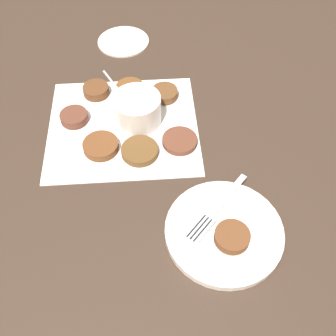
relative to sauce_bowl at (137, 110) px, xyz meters
The scene contains 14 objects.
ground_plane 0.07m from the sauce_bowl, ahead, with size 4.00×4.00×0.00m, color #38281E.
napkin 0.05m from the sauce_bowl, 10.18° to the left, with size 0.38×0.36×0.00m.
sauce_bowl is the anchor object (origin of this frame).
fritter_0 0.15m from the sauce_bowl, 12.60° to the right, with size 0.06×0.06×0.02m.
fritter_1 0.12m from the sauce_bowl, 130.62° to the left, with size 0.08×0.08×0.01m.
fritter_2 0.10m from the sauce_bowl, 82.37° to the left, with size 0.08×0.08×0.01m.
fritter_3 0.14m from the sauce_bowl, 53.60° to the right, with size 0.06×0.06×0.02m.
fritter_4 0.12m from the sauce_bowl, 36.26° to the left, with size 0.08×0.08×0.02m.
fritter_5 0.10m from the sauce_bowl, 140.96° to the right, with size 0.06×0.06×0.02m.
fritter_6 0.10m from the sauce_bowl, 89.57° to the right, with size 0.07×0.07×0.02m.
serving_plate 0.34m from the sauce_bowl, 107.66° to the left, with size 0.22×0.22×0.02m.
fritter_on_plate 0.36m from the sauce_bowl, 107.21° to the left, with size 0.06×0.06×0.02m.
fork 0.30m from the sauce_bowl, 106.44° to the left, with size 0.16×0.13×0.00m.
extra_saucer 0.31m from the sauce_bowl, 92.93° to the right, with size 0.14×0.14×0.01m.
Camera 1 is at (0.02, 0.63, 0.65)m, focal length 42.00 mm.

